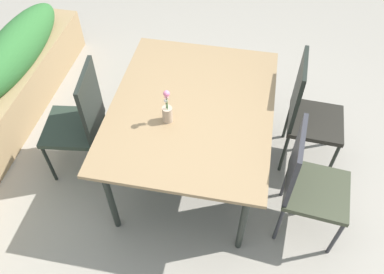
{
  "coord_description": "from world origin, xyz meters",
  "views": [
    {
      "loc": [
        -1.81,
        -0.45,
        2.7
      ],
      "look_at": [
        0.09,
        -0.09,
        0.43
      ],
      "focal_mm": 36.01,
      "sensor_mm": 36.0,
      "label": 1
    }
  ],
  "objects": [
    {
      "name": "chair_near_right",
      "position": [
        0.42,
        -0.94,
        0.56
      ],
      "size": [
        0.45,
        0.45,
        1.01
      ],
      "rotation": [
        0.0,
        0.0,
        3.09
      ],
      "color": "black",
      "rests_on": "ground"
    },
    {
      "name": "ground_plane",
      "position": [
        0.0,
        0.0,
        0.0
      ],
      "size": [
        12.0,
        12.0,
        0.0
      ],
      "primitive_type": "plane",
      "color": "gray"
    },
    {
      "name": "dining_table",
      "position": [
        0.09,
        -0.09,
        0.72
      ],
      "size": [
        1.45,
        1.15,
        0.77
      ],
      "color": "#8C704C",
      "rests_on": "ground"
    },
    {
      "name": "flower_vase",
      "position": [
        -0.08,
        0.05,
        0.86
      ],
      "size": [
        0.07,
        0.07,
        0.28
      ],
      "color": "tan",
      "rests_on": "dining_table"
    },
    {
      "name": "chair_far_side",
      "position": [
        0.01,
        0.77,
        0.55
      ],
      "size": [
        0.48,
        0.48,
        1.0
      ],
      "rotation": [
        0.0,
        0.0,
        0.13
      ],
      "color": "#263127",
      "rests_on": "ground"
    },
    {
      "name": "chair_near_left",
      "position": [
        -0.22,
        -0.95,
        0.53
      ],
      "size": [
        0.47,
        0.47,
        0.95
      ],
      "rotation": [
        0.0,
        0.0,
        3.04
      ],
      "color": "#373B29",
      "rests_on": "ground"
    }
  ]
}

